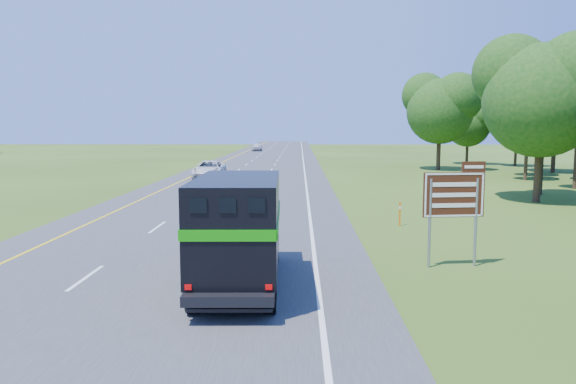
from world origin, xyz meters
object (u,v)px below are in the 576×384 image
Objects in this scene: horse_truck at (239,227)px; exit_sign at (455,199)px; far_car at (257,147)px; white_suv at (209,169)px.

exit_sign reaches higher than horse_truck.
far_car is at bearing 91.33° from exit_sign.
white_suv and far_car have the same top height.
horse_truck is 95.76m from far_car.
horse_truck is at bearing -167.58° from exit_sign.
exit_sign is (13.78, -93.01, 1.51)m from far_car.
white_suv is at bearing 105.37° from exit_sign.
white_suv is at bearing 99.13° from horse_truck.
exit_sign is (13.74, -33.25, 1.51)m from white_suv.
far_car is at bearing 89.06° from white_suv.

